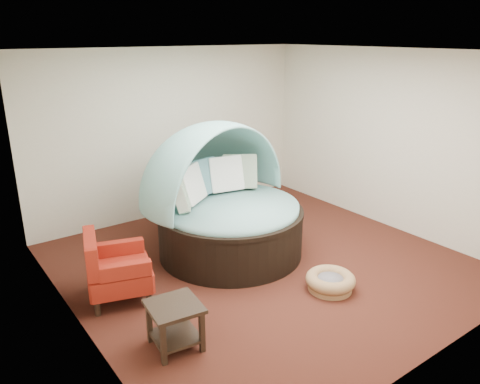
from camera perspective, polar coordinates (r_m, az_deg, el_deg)
floor at (r=6.52m, az=2.90°, el=-8.65°), size 5.00×5.00×0.00m
wall_back at (r=8.03m, az=-8.31°, el=7.13°), size 5.00×0.00×5.00m
wall_front at (r=4.47m, az=23.90°, el=-3.95°), size 5.00×0.00×5.00m
wall_left at (r=4.89m, az=-20.24°, el=-1.57°), size 0.00×5.00×5.00m
wall_right at (r=7.79m, az=17.61°, el=6.07°), size 0.00×5.00×5.00m
ceiling at (r=5.78m, az=3.38°, el=16.78°), size 5.00×5.00×0.00m
canopy_daybed at (r=6.54m, az=-1.99°, el=-0.22°), size 2.46×2.40×1.88m
pet_basket at (r=5.95m, az=10.95°, el=-10.64°), size 0.77×0.77×0.21m
red_armchair at (r=5.72m, az=-15.08°, el=-9.07°), size 0.90×0.90×0.85m
side_table at (r=4.85m, az=-7.95°, el=-15.15°), size 0.56×0.56×0.48m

